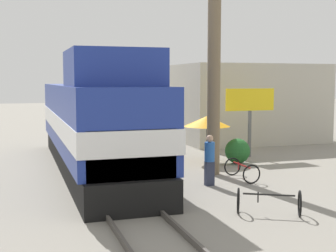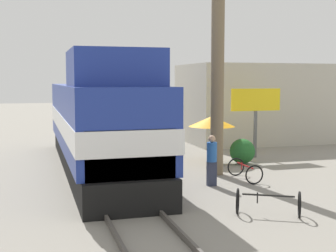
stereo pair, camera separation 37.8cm
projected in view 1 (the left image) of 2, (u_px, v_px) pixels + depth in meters
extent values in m
plane|color=gray|center=(104.00, 182.00, 16.20)|extent=(120.00, 120.00, 0.00)
cube|color=#4C4742|center=(84.00, 182.00, 15.98)|extent=(0.08, 30.82, 0.15)
cube|color=#4C4742|center=(125.00, 179.00, 16.41)|extent=(0.08, 30.82, 0.15)
cube|color=black|center=(93.00, 158.00, 18.57)|extent=(2.61, 14.02, 0.92)
cube|color=navy|center=(92.00, 116.00, 18.40)|extent=(2.84, 13.46, 2.43)
cube|color=white|center=(92.00, 122.00, 18.43)|extent=(2.88, 13.60, 0.70)
cube|color=white|center=(124.00, 150.00, 13.01)|extent=(2.41, 1.96, 1.34)
cube|color=navy|center=(112.00, 68.00, 14.25)|extent=(2.67, 3.08, 1.10)
cylinder|color=#726047|center=(214.00, 14.00, 17.09)|extent=(0.49, 0.49, 11.91)
cylinder|color=#4C4C4C|center=(207.00, 140.00, 20.22)|extent=(0.05, 0.05, 1.89)
cone|color=orange|center=(207.00, 121.00, 20.14)|extent=(1.99, 1.99, 0.45)
cube|color=#595959|center=(249.00, 134.00, 21.53)|extent=(0.12, 0.12, 2.15)
cube|color=yellow|center=(250.00, 100.00, 21.38)|extent=(2.42, 0.08, 1.02)
sphere|color=#236028|center=(237.00, 151.00, 19.88)|extent=(1.07, 1.07, 1.07)
cube|color=#2D3347|center=(209.00, 173.00, 15.71)|extent=(0.30, 0.20, 0.82)
cylinder|color=#2659A5|center=(210.00, 152.00, 15.63)|extent=(0.34, 0.34, 0.65)
sphere|color=tan|center=(210.00, 139.00, 15.59)|extent=(0.24, 0.24, 0.24)
torus|color=black|center=(232.00, 167.00, 17.39)|extent=(0.67, 0.05, 0.67)
torus|color=black|center=(252.00, 174.00, 15.95)|extent=(0.67, 0.05, 0.67)
cube|color=#A51919|center=(242.00, 165.00, 16.65)|extent=(0.05, 1.29, 0.04)
cylinder|color=#A51919|center=(238.00, 166.00, 16.91)|extent=(0.04, 0.04, 0.28)
torus|color=black|center=(238.00, 201.00, 12.39)|extent=(0.38, 0.63, 0.69)
torus|color=black|center=(300.00, 204.00, 12.10)|extent=(0.38, 0.63, 0.69)
cube|color=black|center=(269.00, 195.00, 12.23)|extent=(1.19, 0.68, 0.04)
cylinder|color=black|center=(258.00, 197.00, 12.29)|extent=(0.04, 0.04, 0.29)
cube|color=#B7B2A3|center=(247.00, 103.00, 27.37)|extent=(8.06, 5.43, 4.43)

